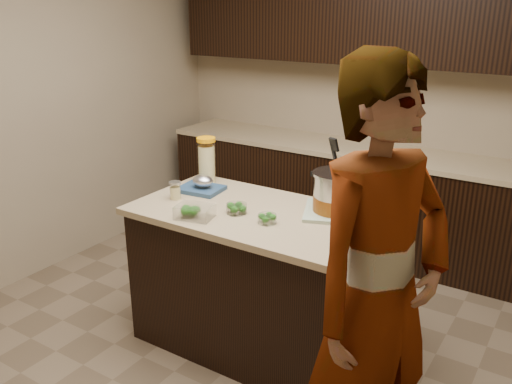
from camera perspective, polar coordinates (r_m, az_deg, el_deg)
ground_plane at (r=3.59m, az=0.00°, el=-15.56°), size 4.00×4.00×0.00m
room_shell at (r=2.96m, az=0.00°, el=12.80°), size 4.04×4.04×2.72m
back_cabinets at (r=4.64m, az=11.74°, el=5.09°), size 3.60×0.63×2.33m
island at (r=3.35m, az=0.00°, el=-9.20°), size 1.46×0.81×0.90m
dish_towel at (r=3.16m, az=8.44°, el=-2.06°), size 0.47×0.47×0.02m
stock_pot at (r=3.12m, az=8.54°, el=-0.25°), size 0.40×0.37×0.41m
lemonade_pitcher at (r=3.64m, az=-5.22°, el=3.18°), size 0.16×0.16×0.30m
mason_jar at (r=3.37m, az=-8.50°, el=0.13°), size 0.09×0.09×0.12m
broccoli_tub_left at (r=3.13m, az=-2.06°, el=-1.78°), size 0.13×0.13×0.06m
broccoli_tub_right at (r=2.99m, az=1.19°, el=-2.86°), size 0.11×0.11×0.05m
broccoli_tub_rect at (r=3.07m, az=-6.47°, el=-2.14°), size 0.23×0.19×0.07m
blue_tray at (r=3.50m, az=-5.74°, el=0.64°), size 0.29×0.24×0.10m
person at (r=2.22m, az=12.64°, el=-10.81°), size 0.68×0.82×1.91m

